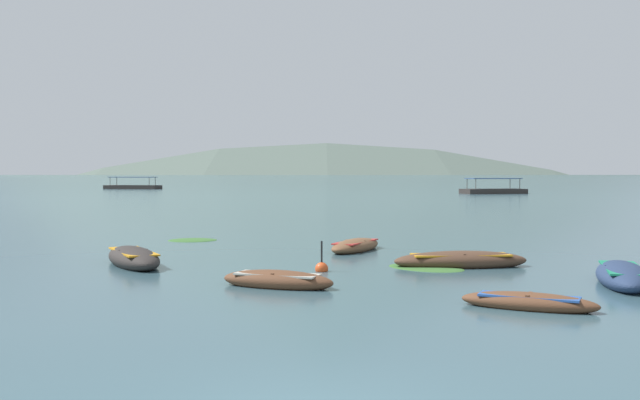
{
  "coord_description": "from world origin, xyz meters",
  "views": [
    {
      "loc": [
        0.0,
        -9.11,
        3.17
      ],
      "look_at": [
        0.35,
        37.8,
        1.39
      ],
      "focal_mm": 40.47,
      "sensor_mm": 36.0,
      "label": 1
    }
  ],
  "objects_px": {
    "rowboat_4": "(355,246)",
    "rowboat_5": "(461,261)",
    "rowboat_0": "(529,302)",
    "ferry_0": "(133,187)",
    "rowboat_2": "(277,280)",
    "ferry_1": "(493,191)",
    "rowboat_6": "(133,258)",
    "rowboat_1": "(623,276)",
    "mooring_buoy": "(322,268)"
  },
  "relations": [
    {
      "from": "rowboat_1",
      "to": "rowboat_4",
      "type": "bearing_deg",
      "value": 128.53
    },
    {
      "from": "rowboat_0",
      "to": "rowboat_4",
      "type": "xyz_separation_m",
      "value": [
        -3.34,
        12.56,
        0.04
      ]
    },
    {
      "from": "rowboat_4",
      "to": "ferry_0",
      "type": "distance_m",
      "value": 117.07
    },
    {
      "from": "rowboat_2",
      "to": "ferry_0",
      "type": "relative_size",
      "value": 0.3
    },
    {
      "from": "rowboat_2",
      "to": "mooring_buoy",
      "type": "distance_m",
      "value": 3.39
    },
    {
      "from": "rowboat_6",
      "to": "mooring_buoy",
      "type": "relative_size",
      "value": 4.16
    },
    {
      "from": "rowboat_2",
      "to": "ferry_0",
      "type": "distance_m",
      "value": 125.17
    },
    {
      "from": "rowboat_1",
      "to": "rowboat_2",
      "type": "xyz_separation_m",
      "value": [
        -9.79,
        -0.4,
        -0.05
      ]
    },
    {
      "from": "rowboat_4",
      "to": "rowboat_5",
      "type": "bearing_deg",
      "value": -57.47
    },
    {
      "from": "rowboat_2",
      "to": "rowboat_5",
      "type": "xyz_separation_m",
      "value": [
        5.95,
        4.21,
        0.03
      ]
    },
    {
      "from": "rowboat_5",
      "to": "ferry_1",
      "type": "relative_size",
      "value": 0.46
    },
    {
      "from": "rowboat_2",
      "to": "ferry_1",
      "type": "bearing_deg",
      "value": 72.45
    },
    {
      "from": "ferry_0",
      "to": "rowboat_0",
      "type": "bearing_deg",
      "value": -71.9
    },
    {
      "from": "rowboat_0",
      "to": "rowboat_6",
      "type": "xyz_separation_m",
      "value": [
        -11.22,
        7.98,
        0.09
      ]
    },
    {
      "from": "rowboat_0",
      "to": "ferry_0",
      "type": "xyz_separation_m",
      "value": [
        -40.39,
        123.61,
        0.29
      ]
    },
    {
      "from": "rowboat_2",
      "to": "ferry_1",
      "type": "relative_size",
      "value": 0.34
    },
    {
      "from": "rowboat_6",
      "to": "ferry_1",
      "type": "bearing_deg",
      "value": 68.4
    },
    {
      "from": "rowboat_6",
      "to": "mooring_buoy",
      "type": "height_order",
      "value": "mooring_buoy"
    },
    {
      "from": "rowboat_4",
      "to": "rowboat_6",
      "type": "height_order",
      "value": "rowboat_6"
    },
    {
      "from": "rowboat_1",
      "to": "rowboat_2",
      "type": "distance_m",
      "value": 9.8
    },
    {
      "from": "rowboat_0",
      "to": "ferry_1",
      "type": "bearing_deg",
      "value": 76.54
    },
    {
      "from": "rowboat_5",
      "to": "ferry_1",
      "type": "bearing_deg",
      "value": 75.35
    },
    {
      "from": "ferry_1",
      "to": "mooring_buoy",
      "type": "bearing_deg",
      "value": -107.39
    },
    {
      "from": "rowboat_4",
      "to": "ferry_0",
      "type": "height_order",
      "value": "ferry_0"
    },
    {
      "from": "rowboat_0",
      "to": "mooring_buoy",
      "type": "bearing_deg",
      "value": 126.74
    },
    {
      "from": "rowboat_4",
      "to": "rowboat_5",
      "type": "xyz_separation_m",
      "value": [
        3.26,
        -5.11,
        0.02
      ]
    },
    {
      "from": "rowboat_2",
      "to": "ferry_0",
      "type": "xyz_separation_m",
      "value": [
        -34.36,
        120.36,
        0.26
      ]
    },
    {
      "from": "rowboat_0",
      "to": "ferry_0",
      "type": "height_order",
      "value": "ferry_0"
    },
    {
      "from": "rowboat_4",
      "to": "ferry_1",
      "type": "bearing_deg",
      "value": 72.29
    },
    {
      "from": "rowboat_2",
      "to": "rowboat_4",
      "type": "bearing_deg",
      "value": 73.87
    },
    {
      "from": "rowboat_2",
      "to": "mooring_buoy",
      "type": "bearing_deg",
      "value": 68.23
    },
    {
      "from": "rowboat_0",
      "to": "ferry_0",
      "type": "relative_size",
      "value": 0.28
    },
    {
      "from": "rowboat_4",
      "to": "ferry_1",
      "type": "relative_size",
      "value": 0.39
    },
    {
      "from": "rowboat_1",
      "to": "rowboat_6",
      "type": "height_order",
      "value": "rowboat_6"
    },
    {
      "from": "rowboat_2",
      "to": "rowboat_5",
      "type": "bearing_deg",
      "value": 35.25
    },
    {
      "from": "rowboat_4",
      "to": "rowboat_5",
      "type": "height_order",
      "value": "rowboat_5"
    },
    {
      "from": "rowboat_1",
      "to": "mooring_buoy",
      "type": "bearing_deg",
      "value": 162.17
    },
    {
      "from": "rowboat_2",
      "to": "mooring_buoy",
      "type": "relative_size",
      "value": 3.13
    },
    {
      "from": "rowboat_2",
      "to": "rowboat_0",
      "type": "bearing_deg",
      "value": -28.29
    },
    {
      "from": "rowboat_4",
      "to": "rowboat_6",
      "type": "xyz_separation_m",
      "value": [
        -7.88,
        -4.58,
        0.06
      ]
    },
    {
      "from": "ferry_1",
      "to": "rowboat_2",
      "type": "bearing_deg",
      "value": -107.55
    },
    {
      "from": "rowboat_5",
      "to": "ferry_1",
      "type": "xyz_separation_m",
      "value": [
        22.04,
        84.33,
        0.23
      ]
    },
    {
      "from": "rowboat_1",
      "to": "ferry_1",
      "type": "xyz_separation_m",
      "value": [
        18.2,
        88.14,
        0.21
      ]
    },
    {
      "from": "rowboat_0",
      "to": "rowboat_4",
      "type": "relative_size",
      "value": 0.81
    },
    {
      "from": "rowboat_1",
      "to": "rowboat_4",
      "type": "distance_m",
      "value": 11.4
    },
    {
      "from": "rowboat_0",
      "to": "ferry_1",
      "type": "distance_m",
      "value": 94.38
    },
    {
      "from": "rowboat_2",
      "to": "rowboat_6",
      "type": "relative_size",
      "value": 0.75
    },
    {
      "from": "ferry_1",
      "to": "rowboat_0",
      "type": "bearing_deg",
      "value": -103.46
    },
    {
      "from": "rowboat_2",
      "to": "rowboat_4",
      "type": "height_order",
      "value": "rowboat_4"
    },
    {
      "from": "rowboat_1",
      "to": "rowboat_4",
      "type": "relative_size",
      "value": 1.15
    }
  ]
}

